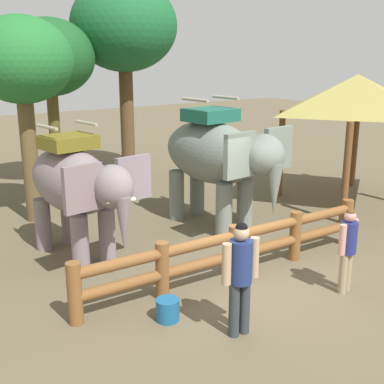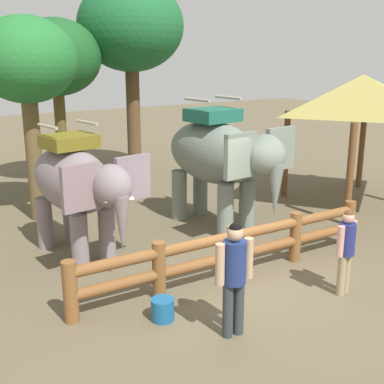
# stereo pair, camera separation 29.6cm
# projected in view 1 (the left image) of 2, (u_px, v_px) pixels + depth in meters

# --- Properties ---
(ground_plane) EXTENTS (60.00, 60.00, 0.00)m
(ground_plane) POSITION_uv_depth(u_px,v_px,m) (241.00, 280.00, 9.53)
(ground_plane) COLOR brown
(log_fence) EXTENTS (6.61, 0.55, 1.05)m
(log_fence) POSITION_uv_depth(u_px,v_px,m) (235.00, 248.00, 9.52)
(log_fence) COLOR brown
(log_fence) RESTS_ON ground
(elephant_near_left) EXTENTS (1.89, 3.36, 2.84)m
(elephant_near_left) POSITION_uv_depth(u_px,v_px,m) (76.00, 185.00, 10.16)
(elephant_near_left) COLOR gray
(elephant_near_left) RESTS_ON ground
(elephant_center) EXTENTS (2.13, 3.75, 3.20)m
(elephant_center) POSITION_uv_depth(u_px,v_px,m) (217.00, 156.00, 12.04)
(elephant_center) COLOR slate
(elephant_center) RESTS_ON ground
(tourist_woman_in_black) EXTENTS (0.55, 0.36, 1.58)m
(tourist_woman_in_black) POSITION_uv_depth(u_px,v_px,m) (348.00, 244.00, 8.85)
(tourist_woman_in_black) COLOR #9B8867
(tourist_woman_in_black) RESTS_ON ground
(tourist_man_in_blue) EXTENTS (0.64, 0.39, 1.82)m
(tourist_man_in_blue) POSITION_uv_depth(u_px,v_px,m) (240.00, 271.00, 7.43)
(tourist_man_in_blue) COLOR #2E3439
(tourist_man_in_blue) RESTS_ON ground
(thatched_shelter) EXTENTS (4.53, 4.53, 3.66)m
(thatched_shelter) POSITION_uv_depth(u_px,v_px,m) (357.00, 95.00, 13.79)
(thatched_shelter) COLOR brown
(thatched_shelter) RESTS_ON ground
(tree_far_left) EXTENTS (3.52, 3.52, 6.59)m
(tree_far_left) POSITION_uv_depth(u_px,v_px,m) (124.00, 28.00, 16.37)
(tree_far_left) COLOR brown
(tree_far_left) RESTS_ON ground
(tree_far_right) EXTENTS (2.48, 2.48, 5.11)m
(tree_far_right) POSITION_uv_depth(u_px,v_px,m) (22.00, 64.00, 11.97)
(tree_far_right) COLOR brown
(tree_far_right) RESTS_ON ground
(tree_deep_back) EXTENTS (2.78, 2.78, 5.28)m
(tree_deep_back) POSITION_uv_depth(u_px,v_px,m) (49.00, 59.00, 15.23)
(tree_deep_back) COLOR brown
(tree_deep_back) RESTS_ON ground
(feed_bucket) EXTENTS (0.38, 0.38, 0.37)m
(feed_bucket) POSITION_uv_depth(u_px,v_px,m) (168.00, 310.00, 8.06)
(feed_bucket) COLOR #19598C
(feed_bucket) RESTS_ON ground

